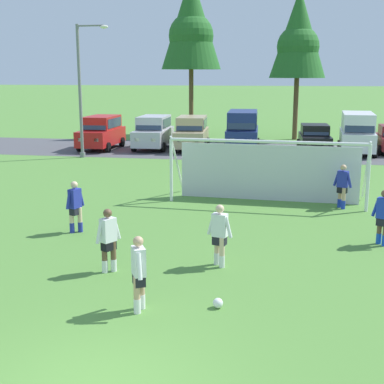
{
  "coord_description": "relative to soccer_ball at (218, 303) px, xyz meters",
  "views": [
    {
      "loc": [
        2.88,
        -7.28,
        4.91
      ],
      "look_at": [
        0.12,
        7.98,
        1.52
      ],
      "focal_mm": 50.98,
      "sensor_mm": 36.0,
      "label": 1
    }
  ],
  "objects": [
    {
      "name": "ground_plane",
      "position": [
        -1.5,
        11.51,
        -0.11
      ],
      "size": [
        400.0,
        400.0,
        0.0
      ],
      "primitive_type": "plane",
      "color": "#518438"
    },
    {
      "name": "parking_lot_strip",
      "position": [
        -1.5,
        24.11,
        -0.11
      ],
      "size": [
        52.0,
        8.4,
        0.01
      ],
      "primitive_type": "cube",
      "color": "#4C4C51",
      "rests_on": "ground"
    },
    {
      "name": "soccer_ball",
      "position": [
        0.0,
        0.0,
        0.0
      ],
      "size": [
        0.22,
        0.22,
        0.22
      ],
      "color": "white",
      "rests_on": "ground"
    },
    {
      "name": "soccer_goal",
      "position": [
        0.58,
        10.18,
        1.18
      ],
      "size": [
        7.5,
        2.29,
        2.57
      ],
      "color": "white",
      "rests_on": "ground"
    },
    {
      "name": "player_striker_near",
      "position": [
        -2.99,
        1.66,
        0.71
      ],
      "size": [
        0.52,
        0.63,
        1.64
      ],
      "color": "brown",
      "rests_on": "ground"
    },
    {
      "name": "player_midfield_center",
      "position": [
        -1.61,
        -0.43,
        0.71
      ],
      "size": [
        0.39,
        0.72,
        1.64
      ],
      "color": "tan",
      "rests_on": "ground"
    },
    {
      "name": "player_defender_far",
      "position": [
        -0.31,
        2.59,
        0.71
      ],
      "size": [
        0.71,
        0.35,
        1.64
      ],
      "color": "beige",
      "rests_on": "ground"
    },
    {
      "name": "player_winger_left",
      "position": [
        3.35,
        9.56,
        0.71
      ],
      "size": [
        0.68,
        0.43,
        1.64
      ],
      "color": "tan",
      "rests_on": "ground"
    },
    {
      "name": "player_winger_right",
      "position": [
        4.13,
        5.21,
        0.71
      ],
      "size": [
        0.66,
        0.47,
        1.64
      ],
      "color": "brown",
      "rests_on": "ground"
    },
    {
      "name": "player_trailing_back",
      "position": [
        -5.14,
        4.82,
        0.71
      ],
      "size": [
        0.4,
        0.69,
        1.64
      ],
      "color": "beige",
      "rests_on": "ground"
    },
    {
      "name": "parked_car_slot_far_left",
      "position": [
        -10.87,
        23.44,
        1.0
      ],
      "size": [
        2.18,
        4.62,
        2.16
      ],
      "color": "red",
      "rests_on": "ground"
    },
    {
      "name": "parked_car_slot_left",
      "position": [
        -7.49,
        24.08,
        1.0
      ],
      "size": [
        2.22,
        4.64,
        2.16
      ],
      "color": "#B2B2BC",
      "rests_on": "ground"
    },
    {
      "name": "parked_car_slot_center_left",
      "position": [
        -4.95,
        24.11,
        1.0
      ],
      "size": [
        2.4,
        4.73,
        2.16
      ],
      "color": "tan",
      "rests_on": "ground"
    },
    {
      "name": "parked_car_slot_center",
      "position": [
        -1.68,
        24.63,
        1.23
      ],
      "size": [
        2.38,
        4.89,
        2.52
      ],
      "color": "navy",
      "rests_on": "ground"
    },
    {
      "name": "parked_car_slot_center_right",
      "position": [
        2.92,
        24.72,
        0.77
      ],
      "size": [
        2.2,
        4.28,
        1.72
      ],
      "color": "black",
      "rests_on": "ground"
    },
    {
      "name": "parked_car_slot_right",
      "position": [
        5.47,
        24.22,
        1.23
      ],
      "size": [
        2.38,
        4.89,
        2.52
      ],
      "color": "silver",
      "rests_on": "ground"
    },
    {
      "name": "tree_left_edge",
      "position": [
        -6.52,
        32.61,
        8.49
      ],
      "size": [
        4.69,
        4.69,
        12.5
      ],
      "color": "brown",
      "rests_on": "ground"
    },
    {
      "name": "tree_mid_left",
      "position": [
        1.7,
        31.15,
        7.43
      ],
      "size": [
        4.11,
        4.11,
        10.96
      ],
      "color": "brown",
      "rests_on": "ground"
    },
    {
      "name": "street_lamp",
      "position": [
        -10.6,
        19.76,
        3.85
      ],
      "size": [
        2.0,
        0.32,
        7.64
      ],
      "color": "slate",
      "rests_on": "ground"
    }
  ]
}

